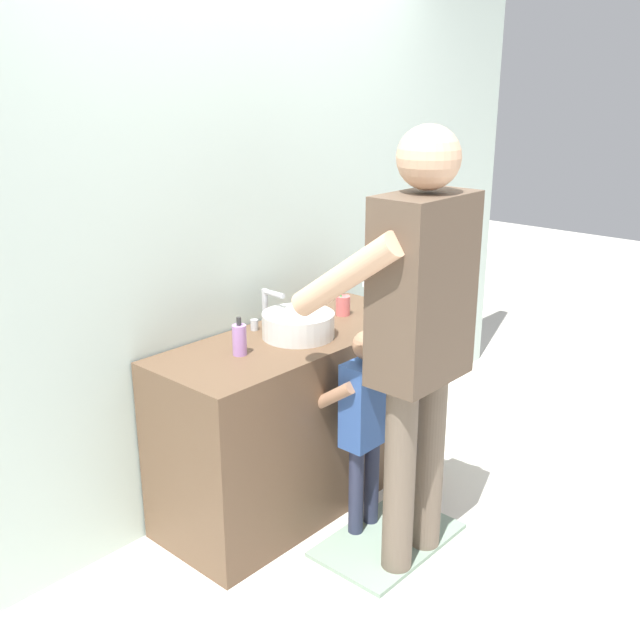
% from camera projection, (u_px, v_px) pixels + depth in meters
% --- Properties ---
extents(ground_plane, '(14.00, 14.00, 0.00)m').
position_uv_depth(ground_plane, '(344.00, 520.00, 3.38)').
color(ground_plane, silver).
extents(back_wall, '(4.40, 0.08, 2.70)m').
position_uv_depth(back_wall, '(243.00, 212.00, 3.35)').
color(back_wall, silver).
rests_on(back_wall, ground).
extents(vanity_cabinet, '(1.37, 0.54, 0.83)m').
position_uv_depth(vanity_cabinet, '(296.00, 419.00, 3.44)').
color(vanity_cabinet, brown).
rests_on(vanity_cabinet, ground).
extents(sink_basin, '(0.32, 0.32, 0.11)m').
position_uv_depth(sink_basin, '(298.00, 325.00, 3.28)').
color(sink_basin, silver).
rests_on(sink_basin, vanity_cabinet).
extents(faucet, '(0.18, 0.14, 0.18)m').
position_uv_depth(faucet, '(267.00, 310.00, 3.40)').
color(faucet, '#B7BABF').
rests_on(faucet, vanity_cabinet).
extents(toothbrush_cup, '(0.07, 0.07, 0.21)m').
position_uv_depth(toothbrush_cup, '(343.00, 304.00, 3.58)').
color(toothbrush_cup, '#D86666').
rests_on(toothbrush_cup, vanity_cabinet).
extents(soap_bottle, '(0.06, 0.06, 0.16)m').
position_uv_depth(soap_bottle, '(239.00, 339.00, 3.06)').
color(soap_bottle, '#B27FC6').
rests_on(soap_bottle, vanity_cabinet).
extents(bath_mat, '(0.64, 0.40, 0.02)m').
position_uv_depth(bath_mat, '(388.00, 540.00, 3.22)').
color(bath_mat, gray).
rests_on(bath_mat, ground).
extents(child_toddler, '(0.29, 0.29, 0.95)m').
position_uv_depth(child_toddler, '(364.00, 415.00, 3.14)').
color(child_toddler, '#2D334C').
rests_on(child_toddler, ground).
extents(adult_parent, '(0.55, 0.58, 1.78)m').
position_uv_depth(adult_parent, '(418.00, 317.00, 2.79)').
color(adult_parent, '#6B5B4C').
rests_on(adult_parent, ground).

